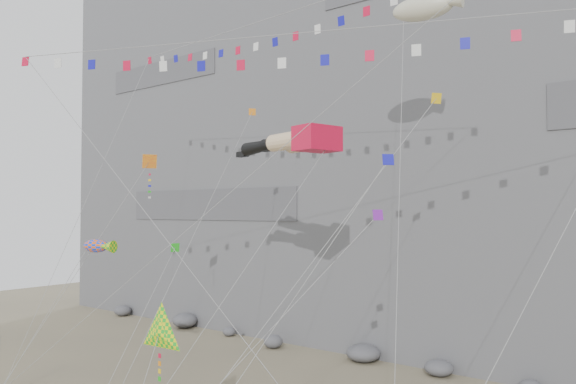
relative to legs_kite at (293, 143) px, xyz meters
The scene contains 14 objects.
cliff 26.63m from the legs_kite, 92.03° to the left, with size 80.00×28.00×50.00m, color slate.
talus_boulders 17.98m from the legs_kite, 95.09° to the left, with size 60.00×3.00×1.20m, color #5A5A5E, non-canonical shape.
legs_kite is the anchor object (origin of this frame).
flag_banner_upper 8.40m from the legs_kite, 159.53° to the left, with size 30.09×11.95×29.85m.
flag_banner_lower 8.01m from the legs_kite, 47.85° to the right, with size 30.88×12.92×22.81m.
harlequin_kite 10.44m from the legs_kite, 162.37° to the right, with size 6.44×8.38×17.27m.
fish_windsock 14.37m from the legs_kite, 150.12° to the right, with size 4.44×5.93×10.68m.
delta_kite 14.75m from the legs_kite, 84.34° to the right, with size 2.72×3.35×7.65m.
blimp_windsock 10.97m from the legs_kite, 24.17° to the left, with size 6.21×12.64×26.27m.
small_kite_a 5.62m from the legs_kite, 163.18° to the left, with size 4.56×16.12×24.26m.
small_kite_b 9.86m from the legs_kite, 26.37° to the right, with size 7.04×10.56×16.22m.
small_kite_c 9.68m from the legs_kite, 133.72° to the right, with size 3.18×8.84×12.56m.
small_kite_d 9.23m from the legs_kite, ahead, with size 6.81×15.53×23.49m.
small_kite_e 11.14m from the legs_kite, 31.30° to the right, with size 7.38×7.20×16.50m.
Camera 1 is at (21.81, -20.20, 11.37)m, focal length 35.00 mm.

